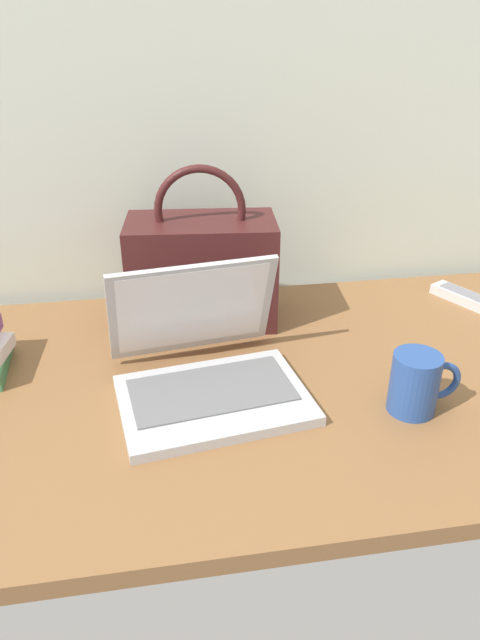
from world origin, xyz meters
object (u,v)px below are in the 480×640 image
object	(u,v)px
laptop	(206,367)
handbag	(202,269)
remote_control_near	(465,298)
coffee_mug	(416,383)

from	to	relation	value
laptop	handbag	size ratio (longest dim) A/B	1.04
laptop	remote_control_near	world-z (taller)	laptop
coffee_mug	remote_control_near	distance (m)	0.46
remote_control_near	coffee_mug	bearing A→B (deg)	-128.61
coffee_mug	handbag	size ratio (longest dim) A/B	0.36
remote_control_near	handbag	distance (m)	0.61
laptop	coffee_mug	xyz separation A→B (m)	(0.33, -0.11, 0.01)
handbag	remote_control_near	bearing A→B (deg)	-1.60
laptop	coffee_mug	bearing A→B (deg)	-19.16
remote_control_near	handbag	bearing A→B (deg)	178.40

